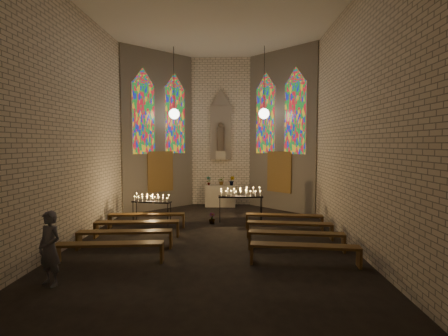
{
  "coord_description": "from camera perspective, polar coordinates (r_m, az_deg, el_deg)",
  "views": [
    {
      "loc": [
        0.72,
        -10.75,
        2.94
      ],
      "look_at": [
        0.3,
        1.66,
        2.07
      ],
      "focal_mm": 28.0,
      "sensor_mm": 36.0,
      "label": 1
    }
  ],
  "objects": [
    {
      "name": "pew_left_0",
      "position": [
        12.59,
        -12.49,
        -7.69
      ],
      "size": [
        2.64,
        0.61,
        0.5
      ],
      "rotation": [
        0.0,
        0.0,
        0.09
      ],
      "color": "#523717",
      "rests_on": "ground"
    },
    {
      "name": "room",
      "position": [
        14.16,
        -0.98,
        7.14
      ],
      "size": [
        8.22,
        12.43,
        7.0
      ],
      "color": "beige",
      "rests_on": "ground"
    },
    {
      "name": "votive_stand_left",
      "position": [
        13.0,
        -11.74,
        -5.09
      ],
      "size": [
        1.47,
        0.59,
        1.05
      ],
      "rotation": [
        0.0,
        0.0,
        -0.18
      ],
      "color": "black",
      "rests_on": "ground"
    },
    {
      "name": "votive_stand_right",
      "position": [
        13.13,
        2.72,
        -4.29
      ],
      "size": [
        1.68,
        0.47,
        1.22
      ],
      "rotation": [
        0.0,
        0.0,
        0.05
      ],
      "color": "black",
      "rests_on": "ground"
    },
    {
      "name": "pew_right_3",
      "position": [
        8.87,
        13.02,
        -12.68
      ],
      "size": [
        2.64,
        0.61,
        0.5
      ],
      "rotation": [
        0.0,
        0.0,
        -0.09
      ],
      "color": "#523717",
      "rests_on": "ground"
    },
    {
      "name": "pew_left_3",
      "position": [
        9.25,
        -18.17,
        -12.08
      ],
      "size": [
        2.64,
        0.61,
        0.5
      ],
      "rotation": [
        0.0,
        0.0,
        0.09
      ],
      "color": "#523717",
      "rests_on": "ground"
    },
    {
      "name": "visitor",
      "position": [
        8.24,
        -26.57,
        -11.64
      ],
      "size": [
        0.67,
        0.57,
        1.55
      ],
      "primitive_type": "imported",
      "rotation": [
        0.0,
        0.0,
        -0.43
      ],
      "color": "#50505A",
      "rests_on": "ground"
    },
    {
      "name": "altar",
      "position": [
        16.4,
        -0.6,
        -4.56
      ],
      "size": [
        1.4,
        0.6,
        1.0
      ],
      "primitive_type": "cube",
      "color": "beige",
      "rests_on": "ground"
    },
    {
      "name": "pew_right_0",
      "position": [
        12.32,
        9.77,
        -7.92
      ],
      "size": [
        2.64,
        0.61,
        0.5
      ],
      "rotation": [
        0.0,
        0.0,
        -0.09
      ],
      "color": "#523717",
      "rests_on": "ground"
    },
    {
      "name": "pew_left_2",
      "position": [
        10.34,
        -15.85,
        -10.32
      ],
      "size": [
        2.64,
        0.61,
        0.5
      ],
      "rotation": [
        0.0,
        0.0,
        0.09
      ],
      "color": "#523717",
      "rests_on": "ground"
    },
    {
      "name": "flower_vase_center",
      "position": [
        16.4,
        -0.38,
        -2.15
      ],
      "size": [
        0.34,
        0.3,
        0.37
      ],
      "primitive_type": "imported",
      "rotation": [
        0.0,
        0.0,
        -0.03
      ],
      "color": "#4C723F",
      "rests_on": "altar"
    },
    {
      "name": "flower_vase_right",
      "position": [
        16.21,
        1.32,
        -2.08
      ],
      "size": [
        0.3,
        0.28,
        0.45
      ],
      "primitive_type": "imported",
      "rotation": [
        0.0,
        0.0,
        -0.39
      ],
      "color": "#4C723F",
      "rests_on": "altar"
    },
    {
      "name": "aisle_flower_pot",
      "position": [
        12.95,
        -1.99,
        -8.22
      ],
      "size": [
        0.28,
        0.28,
        0.4
      ],
      "primitive_type": "imported",
      "rotation": [
        0.0,
        0.0,
        0.33
      ],
      "color": "#4C723F",
      "rests_on": "ground"
    },
    {
      "name": "floor",
      "position": [
        11.17,
        -1.85,
        -11.26
      ],
      "size": [
        12.0,
        12.0,
        0.0
      ],
      "primitive_type": "plane",
      "color": "black",
      "rests_on": "ground"
    },
    {
      "name": "pew_right_2",
      "position": [
        10.01,
        11.68,
        -10.73
      ],
      "size": [
        2.64,
        0.61,
        0.5
      ],
      "rotation": [
        0.0,
        0.0,
        -0.09
      ],
      "color": "#523717",
      "rests_on": "ground"
    },
    {
      "name": "pew_right_1",
      "position": [
        11.16,
        10.62,
        -9.18
      ],
      "size": [
        2.64,
        0.61,
        0.5
      ],
      "rotation": [
        0.0,
        0.0,
        -0.09
      ],
      "color": "#523717",
      "rests_on": "ground"
    },
    {
      "name": "pew_left_1",
      "position": [
        11.46,
        -14.0,
        -8.88
      ],
      "size": [
        2.64,
        0.61,
        0.5
      ],
      "rotation": [
        0.0,
        0.0,
        0.09
      ],
      "color": "#523717",
      "rests_on": "ground"
    },
    {
      "name": "flower_vase_left",
      "position": [
        16.31,
        -2.54,
        -2.09
      ],
      "size": [
        0.26,
        0.21,
        0.42
      ],
      "primitive_type": "imported",
      "rotation": [
        0.0,
        0.0,
        0.33
      ],
      "color": "#4C723F",
      "rests_on": "altar"
    }
  ]
}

